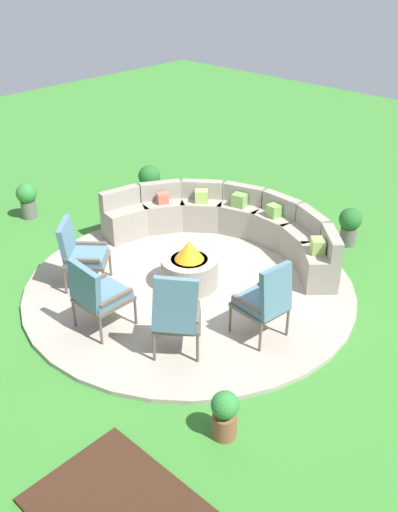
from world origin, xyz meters
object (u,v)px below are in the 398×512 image
object	(u,v)px
potted_plant_0	(350,224)
potted_plant_3	(27,199)
fire_pit	(189,268)
lounge_chair_front_left	(80,252)
potted_plant_2	(150,181)
lounge_chair_back_left	(176,313)
lounge_chair_back_right	(266,300)
curved_stone_bench	(230,225)
potted_plant_1	(225,413)
lounge_chair_front_right	(97,293)

from	to	relation	value
potted_plant_0	potted_plant_3	xyz separation A→B (m)	(-4.71, -3.03, 0.00)
fire_pit	lounge_chair_front_left	world-z (taller)	lounge_chair_front_left
potted_plant_2	potted_plant_3	size ratio (longest dim) A/B	1.07
lounge_chair_back_left	potted_plant_0	xyz separation A→B (m)	(0.01, 3.94, -0.27)
potted_plant_3	lounge_chair_back_right	bearing A→B (deg)	0.56
lounge_chair_back_right	potted_plant_0	distance (m)	3.04
potted_plant_3	potted_plant_0	bearing A→B (deg)	32.72
curved_stone_bench	potted_plant_1	world-z (taller)	curved_stone_bench
potted_plant_0	lounge_chair_front_right	bearing A→B (deg)	-104.15
lounge_chair_front_right	potted_plant_3	size ratio (longest dim) A/B	1.56
lounge_chair_front_left	potted_plant_2	size ratio (longest dim) A/B	1.45
potted_plant_1	potted_plant_3	bearing A→B (deg)	166.11
fire_pit	lounge_chair_back_right	world-z (taller)	lounge_chair_back_right
lounge_chair_front_left	lounge_chair_back_right	distance (m)	2.76
lounge_chair_front_right	potted_plant_1	world-z (taller)	lounge_chair_front_right
lounge_chair_back_left	potted_plant_1	world-z (taller)	lounge_chair_back_left
lounge_chair_back_left	potted_plant_3	bearing A→B (deg)	128.15
potted_plant_1	potted_plant_2	world-z (taller)	potted_plant_2
potted_plant_1	potted_plant_3	world-z (taller)	potted_plant_3
lounge_chair_back_left	potted_plant_2	xyz separation A→B (m)	(-3.68, 2.93, -0.24)
lounge_chair_front_left	lounge_chair_front_right	world-z (taller)	lounge_chair_front_right
lounge_chair_front_right	potted_plant_0	size ratio (longest dim) A/B	1.57
lounge_chair_back_right	potted_plant_0	bearing A→B (deg)	16.90
potted_plant_0	potted_plant_1	distance (m)	4.66
lounge_chair_front_right	fire_pit	bearing A→B (deg)	85.32
potted_plant_3	lounge_chair_back_left	bearing A→B (deg)	-11.06
lounge_chair_back_left	potted_plant_2	world-z (taller)	lounge_chair_back_left
lounge_chair_front_left	lounge_chair_back_left	xyz separation A→B (m)	(2.08, -0.16, 0.05)
lounge_chair_front_left	potted_plant_1	size ratio (longest dim) A/B	1.81
curved_stone_bench	lounge_chair_front_right	world-z (taller)	lounge_chair_front_right
lounge_chair_front_right	potted_plant_2	world-z (taller)	lounge_chair_front_right
fire_pit	lounge_chair_back_left	bearing A→B (deg)	-51.49
potted_plant_1	fire_pit	bearing A→B (deg)	141.40
potted_plant_3	potted_plant_1	bearing A→B (deg)	-13.89
fire_pit	lounge_chair_front_right	world-z (taller)	lounge_chair_front_right
fire_pit	lounge_chair_front_left	size ratio (longest dim) A/B	0.80
lounge_chair_back_right	potted_plant_1	distance (m)	1.69
lounge_chair_front_right	lounge_chair_back_right	xyz separation A→B (m)	(1.63, 1.29, 0.02)
curved_stone_bench	potted_plant_1	distance (m)	4.07
curved_stone_bench	lounge_chair_back_right	distance (m)	2.52
lounge_chair_front_right	potted_plant_0	distance (m)	4.41
curved_stone_bench	potted_plant_0	world-z (taller)	curved_stone_bench
fire_pit	potted_plant_1	world-z (taller)	fire_pit
fire_pit	lounge_chair_back_left	size ratio (longest dim) A/B	0.71
lounge_chair_front_right	potted_plant_1	size ratio (longest dim) A/B	1.82
potted_plant_0	potted_plant_3	world-z (taller)	potted_plant_3
lounge_chair_back_right	potted_plant_1	size ratio (longest dim) A/B	1.92
curved_stone_bench	potted_plant_2	world-z (taller)	curved_stone_bench
potted_plant_0	fire_pit	bearing A→B (deg)	-109.46
curved_stone_bench	lounge_chair_back_right	size ratio (longest dim) A/B	3.56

